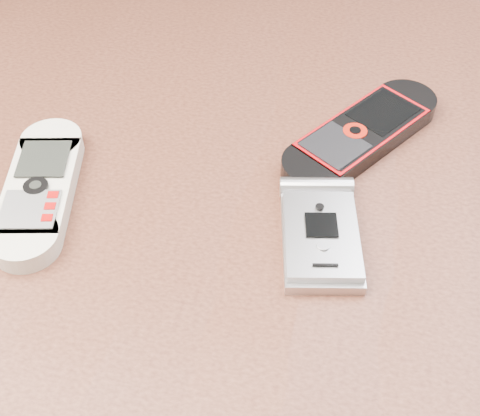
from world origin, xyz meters
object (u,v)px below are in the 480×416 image
Objects in this scene: nokia_white at (40,189)px; motorola_razr at (321,235)px; nokia_black_red at (362,133)px; table at (234,304)px.

motorola_razr is at bearing -12.87° from nokia_white.
nokia_white is 0.89× the size of nokia_black_red.
nokia_white is at bearing -119.02° from nokia_black_red.
table is 0.17m from nokia_black_red.
table is 8.39× the size of nokia_white.
table is 7.50× the size of nokia_black_red.
motorola_razr is at bearing -10.62° from table.
motorola_razr is at bearing -64.66° from nokia_black_red.
nokia_black_red is at bearing 50.02° from table.
nokia_black_red is (0.08, 0.10, 0.11)m from table.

